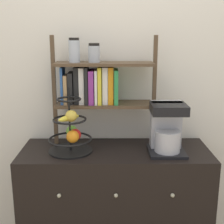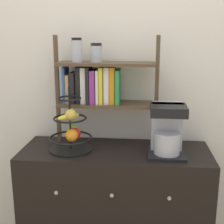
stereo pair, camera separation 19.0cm
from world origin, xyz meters
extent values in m
cube|color=silver|center=(0.00, 0.49, 1.30)|extent=(7.00, 0.05, 2.60)
cube|color=black|center=(0.00, 0.22, 0.44)|extent=(1.19, 0.44, 0.87)
sphere|color=#B2AD8C|center=(-0.33, -0.01, 0.68)|extent=(0.02, 0.02, 0.02)
sphere|color=#B2AD8C|center=(0.00, -0.01, 0.68)|extent=(0.02, 0.02, 0.02)
sphere|color=#B2AD8C|center=(0.33, -0.01, 0.68)|extent=(0.02, 0.02, 0.02)
cube|color=black|center=(0.31, 0.17, 0.88)|extent=(0.22, 0.23, 0.02)
cube|color=#B7B7BC|center=(0.31, 0.24, 1.04)|extent=(0.19, 0.09, 0.29)
cylinder|color=#B7B7BC|center=(0.31, 0.15, 0.96)|extent=(0.15, 0.15, 0.13)
cube|color=black|center=(0.31, 0.16, 1.15)|extent=(0.21, 0.18, 0.06)
cylinder|color=black|center=(-0.28, 0.20, 0.88)|extent=(0.27, 0.27, 0.01)
cylinder|color=black|center=(-0.28, 0.20, 1.08)|extent=(0.01, 0.01, 0.39)
torus|color=black|center=(-0.28, 0.20, 0.95)|extent=(0.27, 0.27, 0.01)
torus|color=black|center=(-0.28, 0.20, 1.08)|extent=(0.21, 0.21, 0.01)
torus|color=black|center=(-0.28, 0.20, 1.20)|extent=(0.15, 0.15, 0.01)
sphere|color=red|center=(-0.24, 0.17, 0.99)|extent=(0.07, 0.07, 0.07)
sphere|color=#6BAD33|center=(-0.27, 0.24, 0.99)|extent=(0.07, 0.07, 0.07)
sphere|color=orange|center=(-0.25, 0.13, 0.99)|extent=(0.08, 0.08, 0.08)
ellipsoid|color=yellow|center=(-0.28, 0.15, 1.10)|extent=(0.13, 0.13, 0.04)
sphere|color=gold|center=(-0.26, 0.15, 1.11)|extent=(0.07, 0.07, 0.07)
cube|color=brown|center=(-0.39, 0.34, 1.23)|extent=(0.02, 0.02, 0.70)
cube|color=brown|center=(0.25, 0.34, 1.23)|extent=(0.02, 0.02, 0.70)
cube|color=brown|center=(-0.07, 0.34, 1.14)|extent=(0.62, 0.20, 0.02)
cube|color=brown|center=(-0.07, 0.34, 1.40)|extent=(0.62, 0.20, 0.02)
cube|color=#2D599E|center=(-0.33, 0.34, 1.27)|extent=(0.02, 0.14, 0.23)
cube|color=tan|center=(-0.31, 0.34, 1.24)|extent=(0.02, 0.14, 0.18)
cube|color=black|center=(-0.28, 0.34, 1.25)|extent=(0.03, 0.14, 0.20)
cube|color=black|center=(-0.25, 0.34, 1.27)|extent=(0.03, 0.12, 0.23)
cube|color=white|center=(-0.21, 0.34, 1.26)|extent=(0.03, 0.13, 0.23)
cube|color=black|center=(-0.18, 0.34, 1.27)|extent=(0.02, 0.16, 0.23)
cube|color=#8C338C|center=(-0.15, 0.34, 1.26)|extent=(0.03, 0.16, 0.21)
cube|color=white|center=(-0.12, 0.34, 1.26)|extent=(0.02, 0.16, 0.21)
cube|color=yellow|center=(-0.10, 0.34, 1.27)|extent=(0.02, 0.16, 0.23)
cube|color=white|center=(-0.06, 0.34, 1.27)|extent=(0.03, 0.13, 0.23)
cube|color=orange|center=(-0.03, 0.34, 1.27)|extent=(0.03, 0.13, 0.23)
cube|color=#2D8C47|center=(0.01, 0.34, 1.26)|extent=(0.03, 0.16, 0.22)
cylinder|color=silver|center=(-0.25, 0.34, 1.48)|extent=(0.07, 0.07, 0.14)
cylinder|color=black|center=(-0.25, 0.34, 1.55)|extent=(0.06, 0.06, 0.02)
cylinder|color=#ADB2B7|center=(-0.13, 0.34, 1.46)|extent=(0.08, 0.08, 0.10)
cylinder|color=black|center=(-0.13, 0.34, 1.52)|extent=(0.07, 0.07, 0.02)
camera|label=1|loc=(-0.03, -1.63, 1.59)|focal=50.00mm
camera|label=2|loc=(0.16, -1.62, 1.59)|focal=50.00mm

